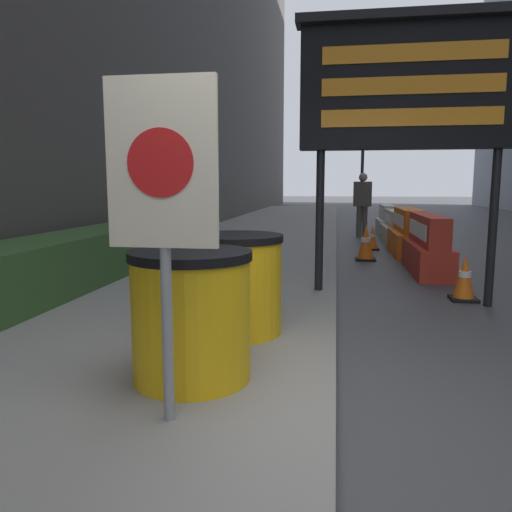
% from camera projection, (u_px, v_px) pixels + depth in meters
% --- Properties ---
extents(ground_plane, '(120.00, 120.00, 0.00)m').
position_uv_depth(ground_plane, '(335.00, 439.00, 2.82)').
color(ground_plane, '#3F3F42').
extents(sidewalk_left, '(4.00, 56.00, 0.13)m').
position_uv_depth(sidewalk_left, '(13.00, 404.00, 3.12)').
color(sidewalk_left, gray).
rests_on(sidewalk_left, ground_plane).
extents(hedge_strip, '(0.90, 6.26, 0.67)m').
position_uv_depth(hedge_strip, '(102.00, 251.00, 7.31)').
color(hedge_strip, '#335628').
rests_on(hedge_strip, sidewalk_left).
extents(barrel_drum_foreground, '(0.82, 0.82, 0.87)m').
position_uv_depth(barrel_drum_foreground, '(191.00, 315.00, 3.32)').
color(barrel_drum_foreground, yellow).
rests_on(barrel_drum_foreground, sidewalk_left).
extents(barrel_drum_middle, '(0.82, 0.82, 0.87)m').
position_uv_depth(barrel_drum_middle, '(237.00, 284.00, 4.38)').
color(barrel_drum_middle, yellow).
rests_on(barrel_drum_middle, sidewalk_left).
extents(warning_sign, '(0.59, 0.08, 1.85)m').
position_uv_depth(warning_sign, '(163.00, 189.00, 2.59)').
color(warning_sign, gray).
rests_on(warning_sign, sidewalk_left).
extents(message_board, '(2.62, 0.36, 3.34)m').
position_uv_depth(message_board, '(410.00, 86.00, 5.72)').
color(message_board, black).
rests_on(message_board, ground_plane).
extents(jersey_barrier_red_striped, '(0.53, 2.00, 0.95)m').
position_uv_depth(jersey_barrier_red_striped, '(427.00, 247.00, 8.10)').
color(jersey_barrier_red_striped, red).
rests_on(jersey_barrier_red_striped, ground_plane).
extents(jersey_barrier_orange_near, '(0.64, 1.95, 0.94)m').
position_uv_depth(jersey_barrier_orange_near, '(408.00, 234.00, 10.30)').
color(jersey_barrier_orange_near, orange).
rests_on(jersey_barrier_orange_near, ground_plane).
extents(jersey_barrier_cream, '(0.59, 1.89, 0.79)m').
position_uv_depth(jersey_barrier_cream, '(395.00, 228.00, 12.52)').
color(jersey_barrier_cream, beige).
rests_on(jersey_barrier_cream, ground_plane).
extents(jersey_barrier_white, '(0.54, 1.72, 0.84)m').
position_uv_depth(jersey_barrier_white, '(387.00, 221.00, 14.62)').
color(jersey_barrier_white, silver).
rests_on(jersey_barrier_white, ground_plane).
extents(traffic_cone_near, '(0.31, 0.31, 0.55)m').
position_uv_depth(traffic_cone_near, '(372.00, 238.00, 10.98)').
color(traffic_cone_near, black).
rests_on(traffic_cone_near, ground_plane).
extents(traffic_cone_mid, '(0.38, 0.38, 0.68)m').
position_uv_depth(traffic_cone_mid, '(366.00, 243.00, 9.45)').
color(traffic_cone_mid, black).
rests_on(traffic_cone_mid, ground_plane).
extents(traffic_cone_far, '(0.32, 0.32, 0.57)m').
position_uv_depth(traffic_cone_far, '(465.00, 278.00, 6.16)').
color(traffic_cone_far, black).
rests_on(traffic_cone_far, ground_plane).
extents(traffic_light_near_curb, '(0.28, 0.45, 4.43)m').
position_uv_depth(traffic_light_near_curb, '(363.00, 138.00, 19.00)').
color(traffic_light_near_curb, '#2D2D30').
rests_on(traffic_light_near_curb, ground_plane).
extents(pedestrian_worker, '(0.51, 0.37, 1.74)m').
position_uv_depth(pedestrian_worker, '(362.00, 199.00, 13.60)').
color(pedestrian_worker, '#514C42').
rests_on(pedestrian_worker, ground_plane).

